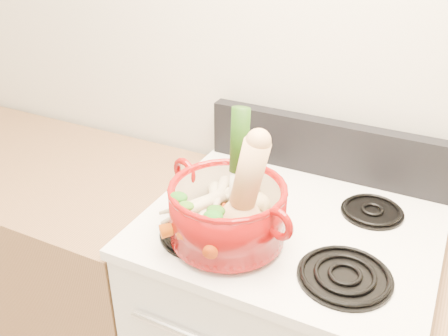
% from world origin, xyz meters
% --- Properties ---
extents(wall_back, '(3.50, 0.02, 2.60)m').
position_xyz_m(wall_back, '(0.00, 1.75, 1.30)').
color(wall_back, beige).
rests_on(wall_back, floor).
extents(cooktop, '(0.78, 0.67, 0.03)m').
position_xyz_m(cooktop, '(0.00, 1.40, 0.93)').
color(cooktop, white).
rests_on(cooktop, stove_body).
extents(control_backsplash, '(0.76, 0.05, 0.18)m').
position_xyz_m(control_backsplash, '(0.00, 1.70, 1.04)').
color(control_backsplash, black).
rests_on(control_backsplash, cooktop).
extents(counter_left, '(1.36, 0.65, 0.90)m').
position_xyz_m(counter_left, '(-1.07, 1.40, 0.45)').
color(counter_left, brown).
rests_on(counter_left, floor).
extents(burner_front_left, '(0.22, 0.22, 0.02)m').
position_xyz_m(burner_front_left, '(-0.19, 1.24, 0.96)').
color(burner_front_left, black).
rests_on(burner_front_left, cooktop).
extents(burner_front_right, '(0.22, 0.22, 0.02)m').
position_xyz_m(burner_front_right, '(0.19, 1.24, 0.96)').
color(burner_front_right, black).
rests_on(burner_front_right, cooktop).
extents(burner_back_left, '(0.17, 0.17, 0.02)m').
position_xyz_m(burner_back_left, '(-0.19, 1.54, 0.96)').
color(burner_back_left, black).
rests_on(burner_back_left, cooktop).
extents(burner_back_right, '(0.17, 0.17, 0.02)m').
position_xyz_m(burner_back_right, '(0.19, 1.54, 0.96)').
color(burner_back_right, black).
rests_on(burner_back_right, cooktop).
extents(dutch_oven, '(0.37, 0.37, 0.14)m').
position_xyz_m(dutch_oven, '(-0.12, 1.24, 1.04)').
color(dutch_oven, maroon).
rests_on(dutch_oven, burner_front_left).
extents(pot_handle_left, '(0.08, 0.04, 0.08)m').
position_xyz_m(pot_handle_left, '(-0.27, 1.30, 1.09)').
color(pot_handle_left, maroon).
rests_on(pot_handle_left, dutch_oven).
extents(pot_handle_right, '(0.08, 0.04, 0.08)m').
position_xyz_m(pot_handle_right, '(0.04, 1.19, 1.09)').
color(pot_handle_right, maroon).
rests_on(pot_handle_right, dutch_oven).
extents(squash, '(0.18, 0.14, 0.29)m').
position_xyz_m(squash, '(-0.07, 1.23, 1.13)').
color(squash, '#E4AB75').
rests_on(squash, dutch_oven).
extents(leek, '(0.06, 0.08, 0.31)m').
position_xyz_m(leek, '(-0.12, 1.30, 1.15)').
color(leek, silver).
rests_on(leek, dutch_oven).
extents(ginger, '(0.11, 0.09, 0.05)m').
position_xyz_m(ginger, '(-0.10, 1.35, 1.02)').
color(ginger, '#D9BC85').
rests_on(ginger, dutch_oven).
extents(parsnip_0, '(0.07, 0.25, 0.07)m').
position_xyz_m(parsnip_0, '(-0.18, 1.26, 1.02)').
color(parsnip_0, beige).
rests_on(parsnip_0, dutch_oven).
extents(parsnip_1, '(0.19, 0.18, 0.06)m').
position_xyz_m(parsnip_1, '(-0.21, 1.27, 1.03)').
color(parsnip_1, beige).
rests_on(parsnip_1, dutch_oven).
extents(parsnip_2, '(0.14, 0.19, 0.06)m').
position_xyz_m(parsnip_2, '(-0.17, 1.28, 1.03)').
color(parsnip_2, beige).
rests_on(parsnip_2, dutch_oven).
extents(parsnip_3, '(0.13, 0.18, 0.06)m').
position_xyz_m(parsnip_3, '(-0.21, 1.23, 1.04)').
color(parsnip_3, beige).
rests_on(parsnip_3, dutch_oven).
extents(parsnip_4, '(0.15, 0.17, 0.05)m').
position_xyz_m(parsnip_4, '(-0.15, 1.31, 1.04)').
color(parsnip_4, beige).
rests_on(parsnip_4, dutch_oven).
extents(parsnip_5, '(0.08, 0.20, 0.06)m').
position_xyz_m(parsnip_5, '(-0.17, 1.29, 1.05)').
color(parsnip_5, beige).
rests_on(parsnip_5, dutch_oven).
extents(carrot_0, '(0.07, 0.18, 0.05)m').
position_xyz_m(carrot_0, '(-0.12, 1.23, 1.02)').
color(carrot_0, '#CD3C0A').
rests_on(carrot_0, dutch_oven).
extents(carrot_1, '(0.14, 0.15, 0.05)m').
position_xyz_m(carrot_1, '(-0.18, 1.18, 1.02)').
color(carrot_1, '#DB5C0A').
rests_on(carrot_1, dutch_oven).
extents(carrot_2, '(0.09, 0.19, 0.05)m').
position_xyz_m(carrot_2, '(-0.12, 1.18, 1.03)').
color(carrot_2, '#C73E09').
rests_on(carrot_2, dutch_oven).
extents(carrot_3, '(0.08, 0.13, 0.04)m').
position_xyz_m(carrot_3, '(-0.15, 1.17, 1.03)').
color(carrot_3, '#C03B09').
rests_on(carrot_3, dutch_oven).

